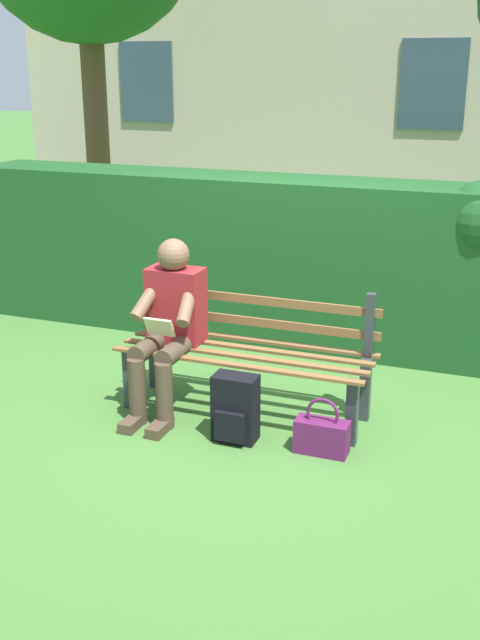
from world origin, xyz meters
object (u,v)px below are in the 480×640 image
Objects in this scene: park_bench at (249,351)px; handbag at (322,435)px; person_seated at (169,322)px; backpack at (235,409)px.

park_bench is 4.72× the size of handbag.
person_seated reaches higher than handbag.
person_seated is 3.23× the size of handbag.
person_seated is 1.30m from handbag.
park_bench is 0.84m from handbag.
handbag is at bearing -177.14° from backpack.
backpack is 1.20× the size of handbag.
handbag is at bearing 145.87° from park_bench.
backpack is 0.57m from handbag.
park_bench is 0.58m from person_seated.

